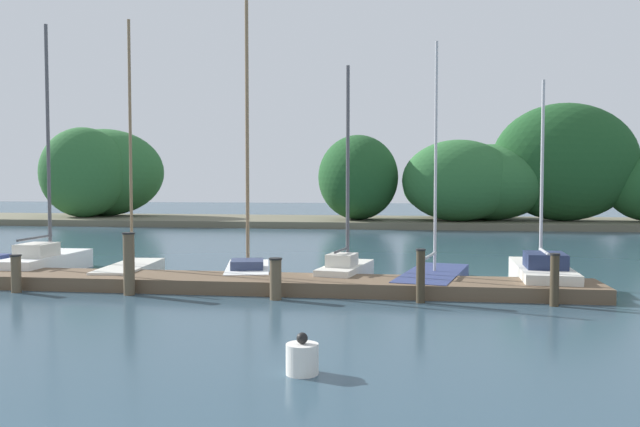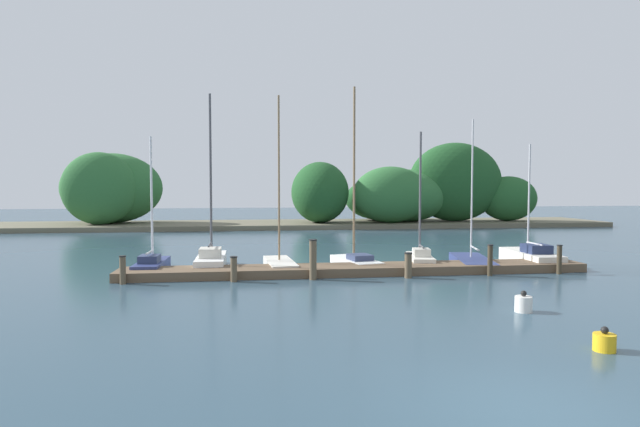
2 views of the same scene
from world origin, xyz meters
name	(u,v)px [view 1 (image 1 of 2)]	position (x,y,z in m)	size (l,w,h in m)	color
dock_pier	(220,283)	(0.00, 13.31, 0.17)	(19.10, 1.80, 0.35)	brown
far_shore	(363,181)	(1.94, 38.43, 2.86)	(54.98, 8.21, 7.54)	#66604C
sailboat_1	(47,259)	(-6.07, 15.37, 0.44)	(1.21, 3.99, 7.57)	white
sailboat_2	(131,267)	(-3.14, 14.84, 0.32)	(1.36, 3.69, 7.46)	silver
sailboat_3	(248,266)	(0.25, 15.19, 0.38)	(1.89, 3.67, 7.98)	white
sailboat_4	(346,268)	(3.14, 14.88, 0.40)	(1.43, 3.09, 6.01)	silver
sailboat_5	(434,276)	(5.55, 14.83, 0.24)	(2.24, 4.60, 6.59)	navy
sailboat_6	(541,273)	(8.37, 14.85, 0.38)	(1.48, 4.22, 5.51)	silver
mooring_piling_1	(16,273)	(-5.01, 12.15, 0.49)	(0.28, 0.28, 0.96)	brown
mooring_piling_2	(129,264)	(-2.00, 12.20, 0.78)	(0.32, 0.32, 1.56)	brown
mooring_piling_3	(276,279)	(1.73, 12.07, 0.51)	(0.32, 0.32, 1.00)	brown
mooring_piling_4	(421,276)	(5.14, 12.15, 0.63)	(0.23, 0.23, 1.26)	#3D3323
mooring_piling_5	(555,280)	(8.13, 12.15, 0.61)	(0.23, 0.23, 1.20)	#3D3323
channel_buoy_0	(302,358)	(3.34, 6.29, 0.24)	(0.48, 0.48, 0.62)	white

